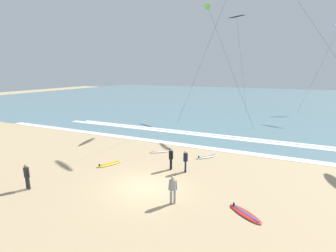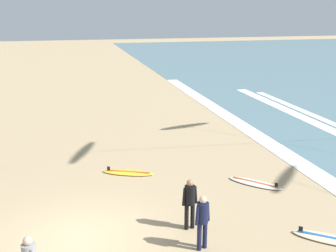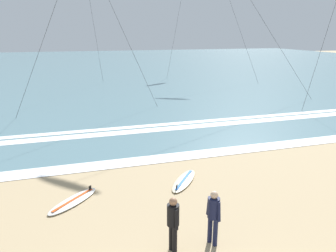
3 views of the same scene
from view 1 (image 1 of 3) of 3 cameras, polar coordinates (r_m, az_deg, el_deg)
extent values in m
plane|color=tan|center=(16.39, -5.21, -13.46)|extent=(160.00, 160.00, 0.00)
cube|color=slate|center=(67.56, 18.75, 5.67)|extent=(140.00, 90.00, 0.01)
cube|color=white|center=(23.99, 9.99, -5.07)|extent=(55.47, 1.00, 0.01)
cube|color=white|center=(28.55, 8.62, -2.20)|extent=(39.58, 0.81, 0.01)
cube|color=white|center=(29.45, 8.88, -1.76)|extent=(36.35, 0.56, 0.01)
cylinder|color=black|center=(18.86, 0.75, -8.50)|extent=(0.13, 0.13, 0.82)
cylinder|color=black|center=(18.68, 0.58, -8.71)|extent=(0.13, 0.13, 0.82)
cylinder|color=black|center=(18.53, 0.67, -6.58)|extent=(0.32, 0.32, 0.58)
cylinder|color=black|center=(18.71, 0.83, -6.47)|extent=(0.11, 0.15, 0.56)
cylinder|color=black|center=(18.37, 0.51, -6.83)|extent=(0.11, 0.15, 0.56)
sphere|color=#9E7051|center=(18.41, 0.67, -5.45)|extent=(0.21, 0.21, 0.21)
cylinder|color=#232328|center=(17.96, -28.91, -11.23)|extent=(0.13, 0.13, 0.82)
cylinder|color=#232328|center=(18.11, -29.29, -11.07)|extent=(0.13, 0.13, 0.82)
cylinder|color=#232328|center=(17.78, -29.34, -9.07)|extent=(0.32, 0.32, 0.58)
cylinder|color=#232328|center=(17.65, -28.97, -9.28)|extent=(0.13, 0.09, 0.56)
cylinder|color=#232328|center=(17.94, -29.68, -9.01)|extent=(0.13, 0.09, 0.56)
sphere|color=#9E7051|center=(17.66, -29.47, -7.90)|extent=(0.21, 0.21, 0.21)
cylinder|color=#141938|center=(18.47, 3.95, -8.99)|extent=(0.13, 0.13, 0.82)
cylinder|color=#141938|center=(18.28, 3.96, -9.22)|extent=(0.13, 0.13, 0.82)
cylinder|color=#141938|center=(18.13, 3.99, -7.05)|extent=(0.32, 0.32, 0.58)
cylinder|color=#141938|center=(18.31, 3.98, -6.93)|extent=(0.13, 0.16, 0.56)
cylinder|color=#141938|center=(17.96, 3.99, -7.32)|extent=(0.13, 0.16, 0.56)
sphere|color=#DBB28E|center=(18.00, 4.01, -5.89)|extent=(0.21, 0.21, 0.21)
cylinder|color=gray|center=(14.30, 0.68, -15.64)|extent=(0.13, 0.13, 0.82)
cylinder|color=gray|center=(14.32, 1.51, -15.60)|extent=(0.13, 0.13, 0.82)
cylinder|color=gray|center=(14.00, 1.11, -13.09)|extent=(0.32, 0.32, 0.58)
cylinder|color=gray|center=(13.99, 0.32, -13.22)|extent=(0.16, 0.15, 0.56)
cylinder|color=gray|center=(14.03, 1.88, -13.15)|extent=(0.16, 0.15, 0.56)
sphere|color=#DBB28E|center=(13.84, 1.11, -11.66)|extent=(0.21, 0.21, 0.21)
ellipsoid|color=yellow|center=(20.33, -13.11, -8.36)|extent=(1.39, 2.16, 0.09)
cube|color=#D84C19|center=(20.31, -13.12, -8.23)|extent=(0.81, 1.68, 0.01)
cube|color=black|center=(19.95, -15.22, -8.50)|extent=(0.06, 0.12, 0.16)
ellipsoid|color=beige|center=(21.67, 8.75, -6.85)|extent=(1.77, 2.02, 0.09)
cube|color=#1959B2|center=(21.66, 8.75, -6.73)|extent=(1.18, 1.47, 0.01)
cube|color=black|center=(21.19, 6.94, -6.89)|extent=(0.09, 0.10, 0.16)
ellipsoid|color=silver|center=(22.79, -1.60, -5.73)|extent=(1.94, 1.87, 0.09)
cube|color=#D84C19|center=(22.78, -1.60, -5.62)|extent=(1.37, 1.29, 0.01)
cube|color=black|center=(22.99, 0.36, -5.25)|extent=(0.10, 0.09, 0.16)
ellipsoid|color=red|center=(14.09, 17.01, -18.39)|extent=(2.05, 1.72, 0.09)
cube|color=#1959B2|center=(14.07, 17.02, -18.22)|extent=(1.50, 1.14, 0.01)
cube|color=black|center=(14.53, 14.65, -16.68)|extent=(0.11, 0.08, 0.16)
cylinder|color=#333333|center=(31.68, 7.83, 14.71)|extent=(7.86, 3.30, 16.96)
ellipsoid|color=black|center=(43.97, 15.25, 22.75)|extent=(3.21, 2.12, 0.43)
cylinder|color=#333333|center=(45.02, 16.35, 12.59)|extent=(1.88, 4.07, 15.36)
ellipsoid|color=#70C628|center=(34.82, 8.94, 25.08)|extent=(1.46, 3.29, 0.43)
cylinder|color=#333333|center=(33.16, 14.02, 12.55)|extent=(6.50, 0.06, 14.88)
cylinder|color=#333333|center=(52.27, 30.98, 11.13)|extent=(5.80, 9.10, 15.13)
camera|label=2|loc=(13.09, 40.59, 6.40)|focal=44.00mm
camera|label=3|loc=(13.29, -19.96, 4.95)|focal=33.37mm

